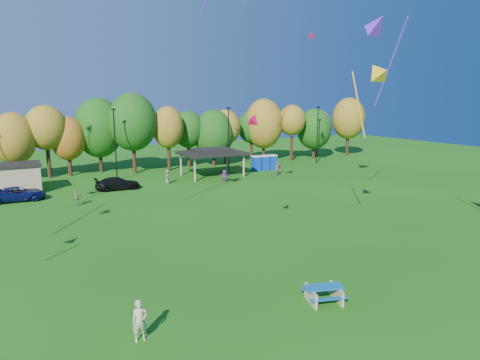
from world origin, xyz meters
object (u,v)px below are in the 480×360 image
kite_flyer (140,321)px  car_c (18,194)px  car_d (118,183)px  porta_potties (264,163)px  picnic_table (324,293)px

kite_flyer → car_c: size_ratio=0.35×
car_d → car_c: bearing=97.0°
porta_potties → car_c: bearing=-171.9°
picnic_table → kite_flyer: kite_flyer is taller
porta_potties → car_d: (-22.05, -3.81, -0.37)m
picnic_table → car_d: (-3.23, 33.02, 0.23)m
porta_potties → picnic_table: bearing=-117.1°
kite_flyer → car_d: kite_flyer is taller
porta_potties → car_d: bearing=-170.2°
kite_flyer → car_d: 32.70m
picnic_table → car_d: bearing=111.7°
porta_potties → kite_flyer: 45.65m
picnic_table → kite_flyer: (-9.33, 0.90, 0.44)m
car_d → kite_flyer: bearing=172.0°
kite_flyer → car_c: kite_flyer is taller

